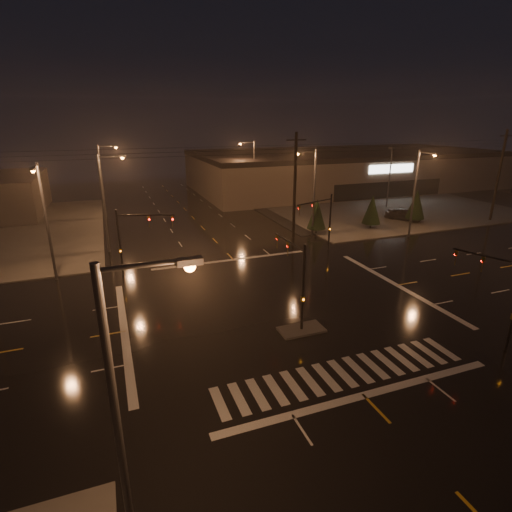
# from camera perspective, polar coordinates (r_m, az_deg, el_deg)

# --- Properties ---
(ground) EXTENTS (140.00, 140.00, 0.00)m
(ground) POSITION_cam_1_polar(r_m,az_deg,el_deg) (30.23, 3.06, -7.08)
(ground) COLOR black
(ground) RESTS_ON ground
(sidewalk_ne) EXTENTS (36.00, 36.00, 0.12)m
(sidewalk_ne) POSITION_cam_1_polar(r_m,az_deg,el_deg) (69.73, 16.08, 7.35)
(sidewalk_ne) COLOR #494741
(sidewalk_ne) RESTS_ON ground
(median_island) EXTENTS (3.00, 1.60, 0.15)m
(median_island) POSITION_cam_1_polar(r_m,az_deg,el_deg) (27.01, 6.50, -10.40)
(median_island) COLOR #494741
(median_island) RESTS_ON ground
(crosswalk) EXTENTS (15.00, 2.60, 0.01)m
(crosswalk) POSITION_cam_1_polar(r_m,az_deg,el_deg) (23.41, 12.22, -16.04)
(crosswalk) COLOR beige
(crosswalk) RESTS_ON ground
(stop_bar_near) EXTENTS (16.00, 0.50, 0.01)m
(stop_bar_near) POSITION_cam_1_polar(r_m,az_deg,el_deg) (22.11, 15.13, -18.67)
(stop_bar_near) COLOR beige
(stop_bar_near) RESTS_ON ground
(stop_bar_far) EXTENTS (16.00, 0.50, 0.01)m
(stop_bar_far) POSITION_cam_1_polar(r_m,az_deg,el_deg) (39.76, -3.26, -0.52)
(stop_bar_far) COLOR beige
(stop_bar_far) RESTS_ON ground
(parking_lot) EXTENTS (50.00, 24.00, 0.08)m
(parking_lot) POSITION_cam_1_polar(r_m,az_deg,el_deg) (71.29, 20.30, 7.15)
(parking_lot) COLOR black
(parking_lot) RESTS_ON ground
(retail_building) EXTENTS (60.20, 28.30, 7.20)m
(retail_building) POSITION_cam_1_polar(r_m,az_deg,el_deg) (84.97, 12.68, 12.20)
(retail_building) COLOR brown
(retail_building) RESTS_ON ground
(signal_mast_median) EXTENTS (0.25, 4.59, 6.00)m
(signal_mast_median) POSITION_cam_1_polar(r_m,az_deg,el_deg) (26.18, 5.89, -2.44)
(signal_mast_median) COLOR black
(signal_mast_median) RESTS_ON ground
(signal_mast_ne) EXTENTS (4.84, 1.86, 6.00)m
(signal_mast_ne) POSITION_cam_1_polar(r_m,az_deg,el_deg) (41.63, 9.64, 5.57)
(signal_mast_ne) COLOR black
(signal_mast_ne) RESTS_ON ground
(signal_mast_nw) EXTENTS (4.84, 1.86, 6.00)m
(signal_mast_nw) POSITION_cam_1_polar(r_m,az_deg,el_deg) (36.25, -17.44, 2.95)
(signal_mast_nw) COLOR black
(signal_mast_nw) RESTS_ON ground
(signal_mast_se) EXTENTS (1.55, 3.87, 6.00)m
(signal_mast_se) POSITION_cam_1_polar(r_m,az_deg,el_deg) (27.75, 31.84, -4.18)
(signal_mast_se) COLOR black
(signal_mast_se) RESTS_ON ground
(streetlight_0) EXTENTS (2.77, 0.32, 10.00)m
(streetlight_0) POSITION_cam_1_polar(r_m,az_deg,el_deg) (12.35, -18.02, -19.39)
(streetlight_0) COLOR #38383A
(streetlight_0) RESTS_ON ground
(streetlight_1) EXTENTS (2.77, 0.32, 10.00)m
(streetlight_1) POSITION_cam_1_polar(r_m,az_deg,el_deg) (43.47, -20.66, 7.90)
(streetlight_1) COLOR #38383A
(streetlight_1) RESTS_ON ground
(streetlight_2) EXTENTS (2.77, 0.32, 10.00)m
(streetlight_2) POSITION_cam_1_polar(r_m,az_deg,el_deg) (59.29, -20.91, 10.55)
(streetlight_2) COLOR #38383A
(streetlight_2) RESTS_ON ground
(streetlight_3) EXTENTS (2.77, 0.32, 10.00)m
(streetlight_3) POSITION_cam_1_polar(r_m,az_deg,el_deg) (47.06, 8.00, 9.70)
(streetlight_3) COLOR #38383A
(streetlight_3) RESTS_ON ground
(streetlight_4) EXTENTS (2.77, 0.32, 10.00)m
(streetlight_4) POSITION_cam_1_polar(r_m,az_deg,el_deg) (65.17, -0.51, 12.43)
(streetlight_4) COLOR #38383A
(streetlight_4) RESTS_ON ground
(streetlight_5) EXTENTS (0.32, 2.77, 10.00)m
(streetlight_5) POSITION_cam_1_polar(r_m,az_deg,el_deg) (37.11, -27.92, 5.17)
(streetlight_5) COLOR #38383A
(streetlight_5) RESTS_ON ground
(streetlight_6) EXTENTS (0.32, 2.77, 10.00)m
(streetlight_6) POSITION_cam_1_polar(r_m,az_deg,el_deg) (49.42, 21.99, 8.96)
(streetlight_6) COLOR #38383A
(streetlight_6) RESTS_ON ground
(utility_pole_1) EXTENTS (2.20, 0.32, 12.00)m
(utility_pole_1) POSITION_cam_1_polar(r_m,az_deg,el_deg) (43.81, 5.55, 9.54)
(utility_pole_1) COLOR black
(utility_pole_1) RESTS_ON ground
(utility_pole_2) EXTENTS (2.20, 0.32, 12.00)m
(utility_pole_2) POSITION_cam_1_polar(r_m,az_deg,el_deg) (62.93, 31.35, 9.78)
(utility_pole_2) COLOR black
(utility_pole_2) RESTS_ON ground
(conifer_0) EXTENTS (2.27, 2.27, 4.25)m
(conifer_0) POSITION_cam_1_polar(r_m,az_deg,el_deg) (48.62, 8.69, 5.95)
(conifer_0) COLOR black
(conifer_0) RESTS_ON ground
(conifer_1) EXTENTS (2.30, 2.30, 4.30)m
(conifer_1) POSITION_cam_1_polar(r_m,az_deg,el_deg) (52.51, 16.24, 6.41)
(conifer_1) COLOR black
(conifer_1) RESTS_ON ground
(conifer_2) EXTENTS (2.45, 2.45, 4.53)m
(conifer_2) POSITION_cam_1_polar(r_m,az_deg,el_deg) (57.24, 21.93, 6.91)
(conifer_2) COLOR black
(conifer_2) RESTS_ON ground
(car_parked) EXTENTS (4.38, 5.05, 1.64)m
(car_parked) POSITION_cam_1_polar(r_m,az_deg,el_deg) (58.74, 20.29, 5.59)
(car_parked) COLOR black
(car_parked) RESTS_ON ground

